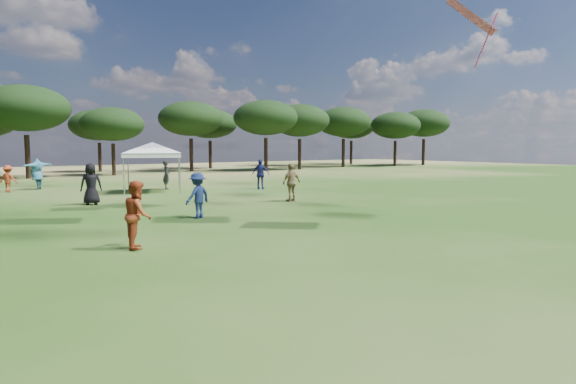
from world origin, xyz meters
name	(u,v)px	position (x,y,z in m)	size (l,w,h in m)	color
tree_line	(8,113)	(2.39, 47.41, 5.42)	(108.78, 17.63, 7.77)	black
tent_right	(152,144)	(7.21, 26.84, 2.74)	(5.85, 5.85, 3.16)	gray
festival_crowd	(5,186)	(-0.37, 24.75, 0.89)	(29.27, 22.00, 1.92)	navy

